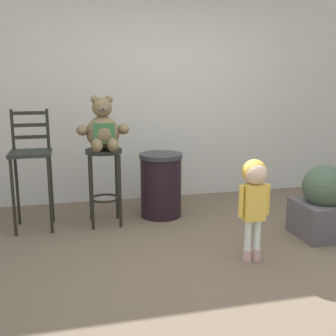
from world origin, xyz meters
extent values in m
plane|color=brown|center=(0.00, 0.00, 0.00)|extent=(24.00, 24.00, 0.00)
cube|color=beige|center=(0.00, 2.28, 1.62)|extent=(7.52, 0.30, 3.24)
cylinder|color=black|center=(-0.81, 1.25, 0.79)|extent=(0.38, 0.38, 0.04)
cylinder|color=black|center=(-0.95, 1.10, 0.39)|extent=(0.03, 0.03, 0.77)
cylinder|color=black|center=(-0.67, 1.10, 0.39)|extent=(0.03, 0.03, 0.77)
cylinder|color=black|center=(-0.95, 1.39, 0.39)|extent=(0.03, 0.03, 0.77)
cylinder|color=black|center=(-0.67, 1.39, 0.39)|extent=(0.03, 0.03, 0.77)
torus|color=black|center=(-0.81, 1.25, 0.28)|extent=(0.31, 0.31, 0.02)
sphere|color=brown|center=(-0.81, 1.25, 0.98)|extent=(0.34, 0.34, 0.34)
cube|color=#2F5F34|center=(-0.81, 1.11, 0.99)|extent=(0.21, 0.03, 0.21)
sphere|color=brown|center=(-0.81, 1.25, 1.24)|extent=(0.20, 0.20, 0.20)
ellipsoid|color=#63554B|center=(-0.81, 1.16, 1.23)|extent=(0.09, 0.06, 0.06)
sphere|color=black|center=(-0.81, 1.14, 1.23)|extent=(0.02, 0.02, 0.02)
sphere|color=brown|center=(-0.88, 1.25, 1.32)|extent=(0.08, 0.08, 0.08)
sphere|color=brown|center=(-0.74, 1.25, 1.32)|extent=(0.08, 0.08, 0.08)
ellipsoid|color=brown|center=(-1.02, 1.22, 1.02)|extent=(0.12, 0.19, 0.11)
ellipsoid|color=brown|center=(-0.60, 1.22, 1.02)|extent=(0.12, 0.19, 0.11)
ellipsoid|color=brown|center=(-0.89, 1.08, 0.88)|extent=(0.12, 0.29, 0.14)
ellipsoid|color=brown|center=(-0.73, 1.08, 0.88)|extent=(0.12, 0.29, 0.14)
cylinder|color=#CD9D99|center=(0.27, 0.02, 0.05)|extent=(0.07, 0.07, 0.10)
cylinder|color=silver|center=(0.27, 0.02, 0.23)|extent=(0.06, 0.06, 0.26)
cylinder|color=#CD9D99|center=(0.36, 0.02, 0.05)|extent=(0.07, 0.07, 0.10)
cylinder|color=silver|center=(0.36, 0.02, 0.23)|extent=(0.06, 0.06, 0.26)
cube|color=gold|center=(0.32, 0.02, 0.52)|extent=(0.18, 0.10, 0.31)
cylinder|color=gold|center=(0.20, 0.02, 0.53)|extent=(0.04, 0.04, 0.26)
cylinder|color=gold|center=(0.43, 0.02, 0.53)|extent=(0.04, 0.04, 0.26)
sphere|color=#D8B293|center=(0.32, 0.02, 0.76)|extent=(0.19, 0.19, 0.19)
sphere|color=gold|center=(0.32, 0.05, 0.77)|extent=(0.21, 0.21, 0.21)
cylinder|color=black|center=(-0.17, 1.37, 0.33)|extent=(0.46, 0.46, 0.67)
cylinder|color=#2D2D33|center=(-0.17, 1.37, 0.69)|extent=(0.48, 0.48, 0.05)
cube|color=black|center=(-1.54, 1.27, 0.79)|extent=(0.41, 0.41, 0.03)
cylinder|color=black|center=(-1.71, 1.10, 0.39)|extent=(0.03, 0.03, 0.78)
cylinder|color=black|center=(-1.36, 1.10, 0.39)|extent=(0.03, 0.03, 0.78)
cylinder|color=black|center=(-1.71, 1.45, 0.39)|extent=(0.03, 0.03, 0.78)
cylinder|color=black|center=(-1.36, 1.45, 0.39)|extent=(0.03, 0.03, 0.78)
cylinder|color=black|center=(-1.71, 1.45, 1.02)|extent=(0.03, 0.03, 0.41)
cylinder|color=black|center=(-1.36, 1.45, 1.02)|extent=(0.03, 0.03, 0.41)
cube|color=black|center=(-1.54, 1.45, 0.94)|extent=(0.35, 0.02, 0.04)
cube|color=black|center=(-1.54, 1.45, 1.06)|extent=(0.35, 0.02, 0.04)
cube|color=black|center=(-1.54, 1.45, 1.18)|extent=(0.35, 0.02, 0.04)
cube|color=#534D4F|center=(1.23, 0.38, 0.17)|extent=(0.50, 0.50, 0.35)
sphere|color=#425742|center=(1.23, 0.38, 0.50)|extent=(0.42, 0.42, 0.42)
camera|label=1|loc=(-1.16, -2.98, 1.51)|focal=43.84mm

